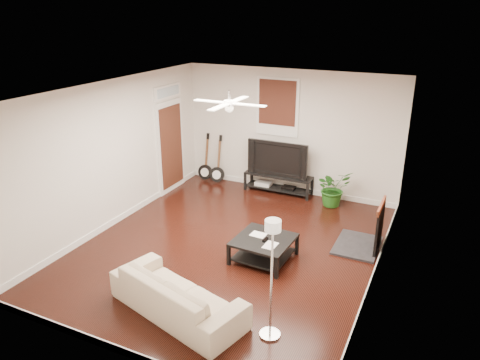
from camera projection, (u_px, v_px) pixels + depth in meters
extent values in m
cube|color=black|center=(230.00, 247.00, 8.14)|extent=(5.00, 6.00, 0.01)
cube|color=white|center=(229.00, 90.00, 7.14)|extent=(5.00, 6.00, 0.01)
cube|color=silver|center=(290.00, 132.00, 10.18)|extent=(5.00, 0.01, 2.80)
cube|color=silver|center=(111.00, 256.00, 5.11)|extent=(5.00, 0.01, 2.80)
cube|color=silver|center=(113.00, 155.00, 8.64)|extent=(0.01, 6.00, 2.80)
cube|color=silver|center=(382.00, 199.00, 6.64)|extent=(0.01, 6.00, 2.80)
cube|color=#964F30|center=(391.00, 177.00, 7.49)|extent=(0.02, 2.20, 2.80)
cube|color=black|center=(368.00, 225.00, 7.94)|extent=(0.80, 1.10, 0.92)
cube|color=#3A160F|center=(277.00, 107.00, 10.07)|extent=(1.00, 0.06, 1.30)
cube|color=white|center=(170.00, 138.00, 10.28)|extent=(0.08, 1.00, 2.50)
cube|color=black|center=(278.00, 183.00, 10.47)|extent=(1.57, 0.42, 0.44)
imported|color=black|center=(279.00, 158.00, 10.27)|extent=(1.40, 0.18, 0.81)
cube|color=black|center=(264.00, 249.00, 7.68)|extent=(0.97, 0.97, 0.39)
imported|color=tan|center=(177.00, 294.00, 6.30)|extent=(2.20, 1.33, 0.60)
imported|color=#205A19|center=(333.00, 188.00, 9.72)|extent=(0.95, 0.95, 0.80)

